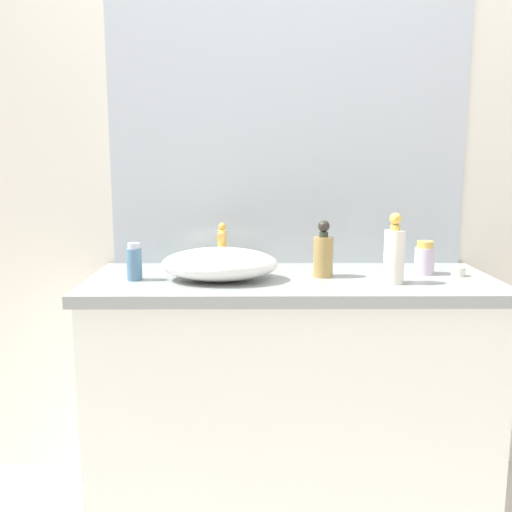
{
  "coord_description": "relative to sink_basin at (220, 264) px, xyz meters",
  "views": [
    {
      "loc": [
        -0.09,
        -1.53,
        1.3
      ],
      "look_at": [
        -0.07,
        0.39,
        0.97
      ],
      "focal_mm": 39.47,
      "sensor_mm": 36.0,
      "label": 1
    }
  ],
  "objects": [
    {
      "name": "spray_can",
      "position": [
        -0.29,
        -0.0,
        0.01
      ],
      "size": [
        0.05,
        0.05,
        0.13
      ],
      "color": "teal",
      "rests_on": "vanity_counter"
    },
    {
      "name": "vanity_counter",
      "position": [
        0.25,
        0.04,
        -0.5
      ],
      "size": [
        1.43,
        0.56,
        0.89
      ],
      "color": "white",
      "rests_on": "ground"
    },
    {
      "name": "soap_dispenser",
      "position": [
        0.59,
        -0.06,
        0.05
      ],
      "size": [
        0.07,
        0.07,
        0.24
      ],
      "color": "white",
      "rests_on": "vanity_counter"
    },
    {
      "name": "perfume_bottle",
      "position": [
        0.74,
        0.1,
        0.0
      ],
      "size": [
        0.07,
        0.07,
        0.12
      ],
      "color": "silver",
      "rests_on": "vanity_counter"
    },
    {
      "name": "lotion_bottle",
      "position": [
        0.36,
        0.05,
        0.03
      ],
      "size": [
        0.07,
        0.07,
        0.2
      ],
      "color": "#A38548",
      "rests_on": "vanity_counter"
    },
    {
      "name": "wall_mirror_panel",
      "position": [
        0.25,
        0.32,
        0.58
      ],
      "size": [
        1.38,
        0.01,
        1.27
      ],
      "primitive_type": "cube",
      "color": "#B2BCC6",
      "rests_on": "vanity_counter"
    },
    {
      "name": "bathroom_wall_rear",
      "position": [
        0.2,
        0.36,
        0.36
      ],
      "size": [
        6.0,
        0.06,
        2.6
      ],
      "primitive_type": "cube",
      "color": "silver",
      "rests_on": "ground"
    },
    {
      "name": "sink_basin",
      "position": [
        0.0,
        0.0,
        0.0
      ],
      "size": [
        0.4,
        0.27,
        0.11
      ],
      "primitive_type": "ellipsoid",
      "color": "white",
      "rests_on": "vanity_counter"
    },
    {
      "name": "faucet",
      "position": [
        -0.0,
        0.15,
        0.05
      ],
      "size": [
        0.03,
        0.14,
        0.18
      ],
      "color": "gold",
      "rests_on": "vanity_counter"
    },
    {
      "name": "candle_jar",
      "position": [
        0.85,
        0.06,
        -0.04
      ],
      "size": [
        0.05,
        0.05,
        0.03
      ],
      "primitive_type": "cylinder",
      "color": "silver",
      "rests_on": "vanity_counter"
    }
  ]
}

